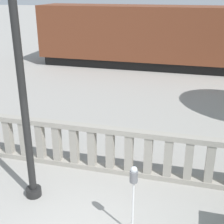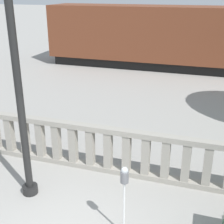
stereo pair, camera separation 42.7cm
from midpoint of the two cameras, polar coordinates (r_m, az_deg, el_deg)
name	(u,v)px [view 2 (the right image)]	position (r m, az deg, el deg)	size (l,w,h in m)	color
balustrade	(108,150)	(8.16, 0.80, -6.99)	(15.48, 0.24, 1.28)	gray
lamppost	(12,33)	(6.50, -15.96, 13.63)	(0.43, 0.43, 6.45)	black
parking_meter	(124,182)	(5.93, 4.40, -12.69)	(0.16, 0.16, 1.54)	silver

